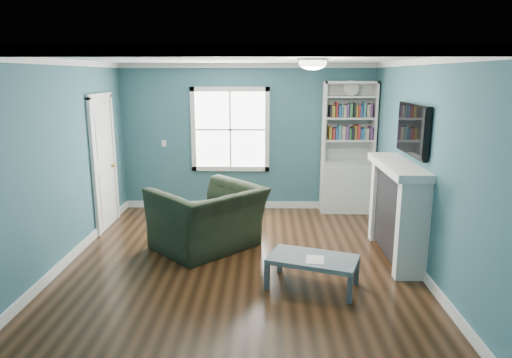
{
  "coord_description": "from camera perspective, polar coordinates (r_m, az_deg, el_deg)",
  "views": [
    {
      "loc": [
        0.33,
        -5.62,
        2.4
      ],
      "look_at": [
        0.2,
        0.4,
        1.03
      ],
      "focal_mm": 32.0,
      "sensor_mm": 36.0,
      "label": 1
    }
  ],
  "objects": [
    {
      "name": "paper_sheet",
      "position": [
        5.28,
        7.38,
        -9.95
      ],
      "size": [
        0.23,
        0.28,
        0.0
      ],
      "primitive_type": "cube",
      "rotation": [
        0.0,
        0.0,
        -0.13
      ],
      "color": "white",
      "rests_on": "coffee_table"
    },
    {
      "name": "window",
      "position": [
        8.18,
        -3.24,
        6.18
      ],
      "size": [
        1.4,
        0.06,
        1.5
      ],
      "color": "white",
      "rests_on": "room_walls"
    },
    {
      "name": "room_walls",
      "position": [
        5.69,
        -2.15,
        4.57
      ],
      "size": [
        5.0,
        5.0,
        5.0
      ],
      "color": "#325F6C",
      "rests_on": "ground"
    },
    {
      "name": "floor",
      "position": [
        6.12,
        -2.02,
        -10.24
      ],
      "size": [
        5.0,
        5.0,
        0.0
      ],
      "primitive_type": "plane",
      "color": "black",
      "rests_on": "ground"
    },
    {
      "name": "tv",
      "position": [
        6.15,
        19.0,
        5.86
      ],
      "size": [
        0.06,
        1.1,
        0.65
      ],
      "primitive_type": "cube",
      "color": "black",
      "rests_on": "fireplace"
    },
    {
      "name": "bookshelf",
      "position": [
        8.18,
        11.33,
        2.22
      ],
      "size": [
        0.9,
        0.35,
        2.31
      ],
      "color": "silver",
      "rests_on": "ground"
    },
    {
      "name": "coffee_table",
      "position": [
        5.36,
        7.11,
        -10.13
      ],
      "size": [
        1.12,
        0.84,
        0.36
      ],
      "rotation": [
        0.0,
        0.0,
        -0.34
      ],
      "color": "#454A52",
      "rests_on": "ground"
    },
    {
      "name": "trim",
      "position": [
        5.75,
        -2.12,
        1.17
      ],
      "size": [
        4.5,
        5.0,
        2.6
      ],
      "color": "white",
      "rests_on": "ground"
    },
    {
      "name": "door",
      "position": [
        7.59,
        -18.49,
        2.12
      ],
      "size": [
        0.12,
        0.98,
        2.17
      ],
      "color": "silver",
      "rests_on": "ground"
    },
    {
      "name": "light_switch",
      "position": [
        8.39,
        -11.43,
        4.4
      ],
      "size": [
        0.08,
        0.01,
        0.12
      ],
      "primitive_type": "cube",
      "color": "white",
      "rests_on": "room_walls"
    },
    {
      "name": "ceiling_fixture",
      "position": [
        5.75,
        7.11,
        14.25
      ],
      "size": [
        0.38,
        0.38,
        0.15
      ],
      "color": "white",
      "rests_on": "room_walls"
    },
    {
      "name": "fireplace",
      "position": [
        6.33,
        17.24,
        -3.93
      ],
      "size": [
        0.44,
        1.58,
        1.3
      ],
      "color": "black",
      "rests_on": "ground"
    },
    {
      "name": "recliner",
      "position": [
        6.41,
        -6.1,
        -3.6
      ],
      "size": [
        1.58,
        1.58,
        1.18
      ],
      "primitive_type": "imported",
      "rotation": [
        0.0,
        0.0,
        -2.37
      ],
      "color": "black",
      "rests_on": "ground"
    }
  ]
}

